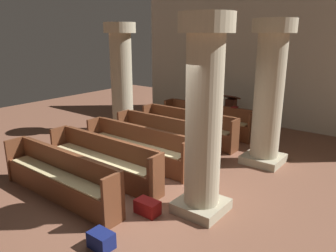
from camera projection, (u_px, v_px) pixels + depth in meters
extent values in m
plane|color=brown|center=(149.00, 192.00, 6.27)|extent=(19.20, 19.20, 0.00)
cube|color=beige|center=(274.00, 56.00, 10.27)|extent=(10.00, 0.16, 4.50)
cube|color=brown|center=(207.00, 119.00, 9.83)|extent=(2.83, 0.38, 0.05)
cube|color=brown|center=(210.00, 111.00, 9.89)|extent=(2.83, 0.04, 0.40)
cube|color=brown|center=(211.00, 104.00, 9.88)|extent=(2.72, 0.06, 0.02)
cube|color=brown|center=(169.00, 112.00, 10.68)|extent=(0.06, 0.44, 0.87)
cube|color=brown|center=(252.00, 127.00, 8.98)|extent=(0.06, 0.44, 0.87)
cube|color=brown|center=(203.00, 127.00, 9.76)|extent=(2.83, 0.03, 0.41)
cube|color=#D1BC84|center=(206.00, 118.00, 9.80)|extent=(2.60, 0.32, 0.03)
cube|color=brown|center=(187.00, 126.00, 9.04)|extent=(2.83, 0.38, 0.05)
cube|color=brown|center=(191.00, 117.00, 9.11)|extent=(2.83, 0.04, 0.40)
cube|color=brown|center=(192.00, 110.00, 9.09)|extent=(2.72, 0.06, 0.02)
cube|color=brown|center=(148.00, 119.00, 9.90)|extent=(0.06, 0.44, 0.87)
cube|color=brown|center=(235.00, 136.00, 8.20)|extent=(0.06, 0.44, 0.87)
cube|color=brown|center=(184.00, 136.00, 8.97)|extent=(2.83, 0.03, 0.41)
cube|color=#D1BC84|center=(187.00, 125.00, 9.02)|extent=(2.60, 0.32, 0.03)
cube|color=brown|center=(164.00, 135.00, 8.26)|extent=(2.83, 0.38, 0.05)
cube|color=brown|center=(168.00, 125.00, 8.32)|extent=(2.83, 0.04, 0.40)
cube|color=brown|center=(169.00, 118.00, 8.31)|extent=(2.72, 0.06, 0.02)
cube|color=brown|center=(124.00, 126.00, 9.11)|extent=(0.06, 0.44, 0.87)
cube|color=brown|center=(214.00, 147.00, 7.41)|extent=(0.06, 0.44, 0.87)
cube|color=brown|center=(160.00, 145.00, 8.19)|extent=(2.83, 0.03, 0.41)
cube|color=#D1BC84|center=(164.00, 134.00, 8.23)|extent=(2.60, 0.32, 0.03)
cube|color=brown|center=(136.00, 146.00, 7.47)|extent=(2.83, 0.38, 0.05)
cube|color=brown|center=(141.00, 135.00, 7.54)|extent=(2.83, 0.04, 0.40)
cube|color=brown|center=(142.00, 127.00, 7.52)|extent=(2.72, 0.06, 0.02)
cube|color=brown|center=(95.00, 135.00, 8.33)|extent=(0.06, 0.44, 0.87)
cube|color=brown|center=(188.00, 161.00, 6.62)|extent=(0.06, 0.44, 0.87)
cube|color=brown|center=(131.00, 157.00, 7.40)|extent=(2.83, 0.03, 0.41)
cube|color=#D1BC84|center=(136.00, 145.00, 7.45)|extent=(2.60, 0.32, 0.03)
cube|color=brown|center=(102.00, 159.00, 6.69)|extent=(2.83, 0.38, 0.05)
cube|color=brown|center=(108.00, 147.00, 6.75)|extent=(2.83, 0.04, 0.40)
cube|color=brown|center=(109.00, 138.00, 6.74)|extent=(2.72, 0.06, 0.02)
cube|color=brown|center=(60.00, 145.00, 7.54)|extent=(0.06, 0.44, 0.87)
cube|color=brown|center=(156.00, 178.00, 5.84)|extent=(0.06, 0.44, 0.87)
cube|color=brown|center=(96.00, 172.00, 6.62)|extent=(2.83, 0.03, 0.41)
cube|color=#D1BC84|center=(101.00, 158.00, 6.66)|extent=(2.60, 0.32, 0.03)
cube|color=brown|center=(58.00, 176.00, 5.90)|extent=(2.83, 0.38, 0.05)
cube|color=brown|center=(65.00, 162.00, 5.97)|extent=(2.83, 0.04, 0.40)
cube|color=brown|center=(67.00, 151.00, 5.95)|extent=(2.72, 0.06, 0.02)
cube|color=brown|center=(17.00, 159.00, 6.76)|extent=(0.06, 0.44, 0.87)
cube|color=brown|center=(113.00, 201.00, 5.05)|extent=(0.06, 0.44, 0.87)
cube|color=brown|center=(51.00, 191.00, 5.83)|extent=(2.83, 0.03, 0.41)
cube|color=#D1BC84|center=(57.00, 175.00, 5.88)|extent=(2.60, 0.32, 0.03)
cube|color=tan|center=(263.00, 159.00, 7.68)|extent=(0.87, 0.87, 0.18)
cylinder|color=#BCB293|center=(268.00, 97.00, 7.27)|extent=(0.64, 0.64, 2.77)
cylinder|color=beige|center=(275.00, 26.00, 6.85)|extent=(0.93, 0.93, 0.30)
cube|color=tan|center=(123.00, 127.00, 10.24)|extent=(0.87, 0.87, 0.18)
cylinder|color=#BCB293|center=(122.00, 81.00, 9.84)|extent=(0.64, 0.64, 2.77)
cylinder|color=beige|center=(120.00, 28.00, 9.41)|extent=(0.93, 0.93, 0.30)
cube|color=tan|center=(201.00, 206.00, 5.59)|extent=(0.80, 0.80, 0.18)
cylinder|color=#BCB293|center=(204.00, 123.00, 5.18)|extent=(0.59, 0.59, 2.77)
cylinder|color=beige|center=(207.00, 22.00, 4.76)|extent=(0.86, 0.86, 0.30)
cube|color=#411E13|center=(230.00, 127.00, 10.48)|extent=(0.45, 0.45, 0.06)
cube|color=#4C2316|center=(230.00, 114.00, 10.35)|extent=(0.28, 0.28, 0.95)
cube|color=#502518|center=(231.00, 97.00, 10.21)|extent=(0.48, 0.35, 0.15)
cube|color=maroon|center=(235.00, 107.00, 9.39)|extent=(0.15, 0.21, 0.03)
cube|color=maroon|center=(147.00, 207.00, 5.48)|extent=(0.42, 0.25, 0.24)
cube|color=navy|center=(101.00, 240.00, 4.61)|extent=(0.36, 0.25, 0.24)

